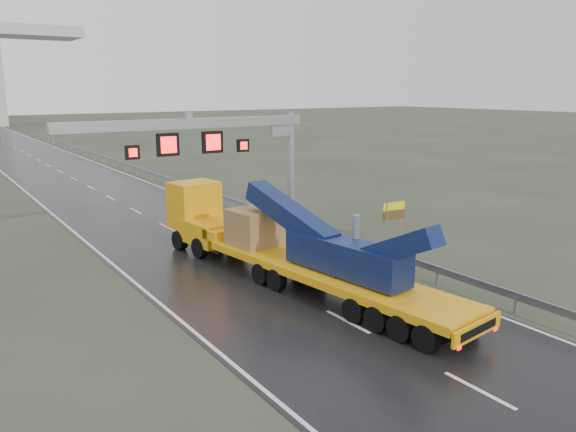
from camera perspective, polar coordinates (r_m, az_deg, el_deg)
ground at (r=19.27m, az=13.97°, el=-14.38°), size 400.00×400.00×0.00m
road at (r=53.60m, az=-19.42°, el=2.75°), size 11.00×200.00×0.02m
guardrail at (r=46.17m, az=-8.93°, el=2.68°), size 0.20×140.00×1.40m
sign_gantry at (r=33.07m, az=-6.62°, el=7.38°), size 14.90×1.20×7.42m
heavy_haul_truck at (r=26.63m, az=-1.84°, el=-2.40°), size 4.95×18.91×4.40m
exit_sign_pair at (r=31.96m, az=10.68°, el=0.12°), size 1.49×0.19×2.56m
striped_barrier at (r=32.64m, az=2.95°, el=-1.59°), size 0.78×0.62×1.16m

